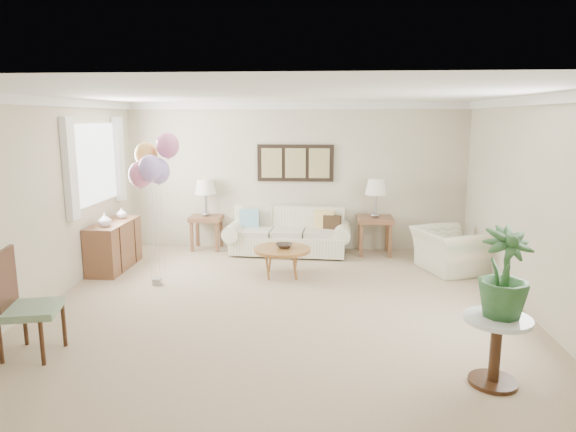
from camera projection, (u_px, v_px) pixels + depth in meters
The scene contains 18 objects.
ground_plane at pixel (281, 307), 6.43m from camera, with size 6.00×6.00×0.00m, color tan.
room_shell at pixel (273, 177), 6.22m from camera, with size 6.04×6.04×2.60m.
wall_art_triptych at pixel (295, 163), 9.04m from camera, with size 1.35×0.06×0.65m.
sofa at pixel (289, 235), 8.95m from camera, with size 2.20×0.92×0.80m.
end_table_left at pixel (206, 221), 9.19m from camera, with size 0.56×0.51×0.61m.
end_table_right at pixel (375, 223), 8.84m from camera, with size 0.60×0.55×0.66m.
lamp_left at pixel (205, 188), 9.08m from camera, with size 0.37×0.37×0.66m.
lamp_right at pixel (376, 188), 8.72m from camera, with size 0.37×0.37×0.65m.
coffee_table at pixel (282, 250), 7.63m from camera, with size 0.85×0.85×0.43m.
decor_bowl at pixel (284, 246), 7.63m from camera, with size 0.25×0.25×0.06m, color #30261F.
armchair at pixel (449, 250), 7.90m from camera, with size 1.00×0.88×0.65m, color #F5E7C5.
side_table at pixel (497, 334), 4.49m from camera, with size 0.58×0.58×0.63m.
potted_plant at pixel (504, 273), 4.41m from camera, with size 0.44×0.44×0.79m, color #245423.
accent_chair at pixel (22, 301), 5.05m from camera, with size 0.63×0.63×1.07m.
credenza at pixel (114, 245), 8.03m from camera, with size 0.46×1.20×0.74m.
vase_white at pixel (105, 220), 7.63m from camera, with size 0.19×0.19×0.20m, color white.
vase_sage at pixel (121, 213), 8.25m from camera, with size 0.16×0.16×0.17m, color silver.
balloon_cluster at pixel (153, 164), 6.95m from camera, with size 0.64×0.62×2.15m.
Camera 1 is at (0.52, -6.08, 2.33)m, focal length 32.00 mm.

